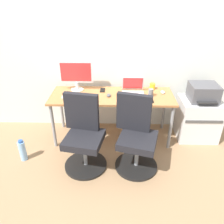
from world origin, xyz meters
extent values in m
plane|color=#9E7A56|center=(0.00, 0.00, 0.00)|extent=(5.28, 5.28, 0.00)
cube|color=silver|center=(0.00, 0.39, 1.30)|extent=(4.40, 0.04, 2.60)
cube|color=#B77542|center=(0.00, 0.00, 0.69)|extent=(1.73, 0.62, 0.03)
cylinder|color=gray|center=(-0.81, -0.26, 0.34)|extent=(0.04, 0.04, 0.67)
cylinder|color=gray|center=(0.81, -0.26, 0.34)|extent=(0.04, 0.04, 0.67)
cylinder|color=gray|center=(-0.81, 0.26, 0.34)|extent=(0.04, 0.04, 0.67)
cylinder|color=gray|center=(0.81, 0.26, 0.34)|extent=(0.04, 0.04, 0.67)
cylinder|color=black|center=(-0.32, -0.67, 0.01)|extent=(0.54, 0.54, 0.03)
cylinder|color=gray|center=(-0.32, -0.67, 0.20)|extent=(0.05, 0.05, 0.34)
cube|color=black|center=(-0.32, -0.67, 0.41)|extent=(0.51, 0.51, 0.09)
cube|color=black|center=(-0.36, -0.49, 0.70)|extent=(0.43, 0.15, 0.48)
cylinder|color=black|center=(0.32, -0.67, 0.01)|extent=(0.54, 0.54, 0.03)
cylinder|color=gray|center=(0.32, -0.67, 0.20)|extent=(0.05, 0.05, 0.34)
cube|color=black|center=(0.32, -0.67, 0.41)|extent=(0.54, 0.54, 0.09)
cube|color=black|center=(0.28, -0.49, 0.70)|extent=(0.42, 0.18, 0.48)
cube|color=silver|center=(1.28, 0.04, 0.31)|extent=(0.57, 0.47, 0.62)
cube|color=#4C4C4C|center=(1.28, -0.20, 0.40)|extent=(0.52, 0.01, 0.04)
cube|color=#515156|center=(1.28, 0.04, 0.74)|extent=(0.38, 0.34, 0.24)
cube|color=#262626|center=(1.28, -0.16, 0.68)|extent=(0.27, 0.06, 0.01)
cylinder|color=#8CBFF2|center=(-1.17, -0.56, 0.14)|extent=(0.09, 0.09, 0.28)
cylinder|color=#2D59B2|center=(-1.17, -0.56, 0.30)|extent=(0.06, 0.06, 0.03)
cylinder|color=silver|center=(-0.52, 0.17, 0.71)|extent=(0.18, 0.18, 0.01)
cylinder|color=silver|center=(-0.52, 0.17, 0.77)|extent=(0.04, 0.04, 0.11)
cube|color=silver|center=(-0.52, 0.17, 0.98)|extent=(0.48, 0.03, 0.31)
cube|color=red|center=(-0.52, 0.15, 0.98)|extent=(0.43, 0.00, 0.26)
cube|color=silver|center=(0.29, 0.01, 0.71)|extent=(0.31, 0.22, 0.02)
cube|color=silver|center=(0.29, 0.15, 0.82)|extent=(0.31, 0.06, 0.21)
cube|color=red|center=(0.29, 0.14, 0.83)|extent=(0.28, 0.05, 0.17)
cube|color=silver|center=(-0.51, -0.07, 0.71)|extent=(0.34, 0.12, 0.02)
cube|color=#B7B7B7|center=(0.26, -0.23, 0.71)|extent=(0.34, 0.12, 0.02)
ellipsoid|color=#515156|center=(-0.05, -0.04, 0.72)|extent=(0.06, 0.10, 0.03)
ellipsoid|color=silver|center=(0.72, 0.08, 0.72)|extent=(0.06, 0.10, 0.03)
cylinder|color=yellow|center=(0.59, 0.22, 0.75)|extent=(0.08, 0.08, 0.09)
cylinder|color=slate|center=(0.53, -0.02, 0.76)|extent=(0.07, 0.07, 0.10)
cube|color=black|center=(-0.14, 0.15, 0.71)|extent=(0.07, 0.14, 0.01)
cube|color=black|center=(0.52, -0.17, 0.71)|extent=(0.07, 0.14, 0.01)
camera|label=1|loc=(0.07, -2.85, 2.01)|focal=35.74mm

